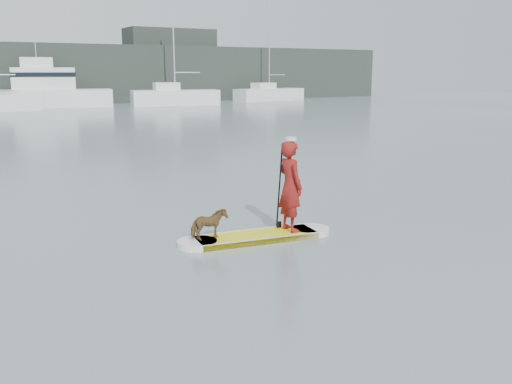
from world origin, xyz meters
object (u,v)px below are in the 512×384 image
dog (209,225)px  motor_yacht_a (51,89)px  sailboat_f (269,93)px  sailboat_e (174,96)px  paddler (290,186)px  paddleboard (256,237)px

dog → motor_yacht_a: (6.17, 46.22, 1.26)m
dog → sailboat_f: size_ratio=0.06×
sailboat_f → motor_yacht_a: size_ratio=1.22×
sailboat_e → sailboat_f: (12.71, 2.85, -0.02)m
dog → sailboat_f: (29.98, 46.11, 0.43)m
dog → sailboat_e: size_ratio=0.06×
dog → sailboat_e: 46.59m
sailboat_f → paddler: bearing=-128.9°
paddleboard → dog: 1.07m
dog → motor_yacht_a: 46.64m
sailboat_e → motor_yacht_a: sailboat_e is taller
paddleboard → motor_yacht_a: (5.18, 46.37, 1.63)m
sailboat_e → sailboat_f: size_ratio=0.97×
dog → paddler: bearing=-98.8°
sailboat_f → motor_yacht_a: bearing=172.2°
paddler → motor_yacht_a: (4.43, 46.48, 0.62)m
sailboat_e → motor_yacht_a: (-11.10, 2.95, 0.81)m
paddleboard → paddler: size_ratio=1.74×
dog → sailboat_e: sailboat_e is taller
sailboat_e → sailboat_f: 13.03m
paddleboard → motor_yacht_a: motor_yacht_a is taller
sailboat_f → motor_yacht_a: sailboat_f is taller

